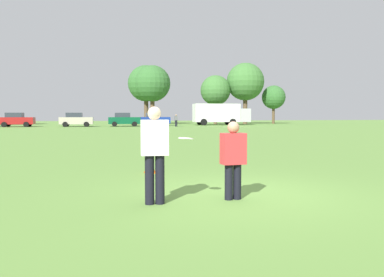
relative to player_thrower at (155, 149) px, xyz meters
name	(u,v)px	position (x,y,z in m)	size (l,w,h in m)	color
ground_plane	(242,194)	(1.80, 0.46, -0.96)	(187.51, 187.51, 0.00)	#608C3D
player_thrower	(155,149)	(0.00, 0.00, 0.00)	(0.49, 0.30, 1.71)	black
player_defender	(233,156)	(1.46, 0.02, -0.16)	(0.45, 0.28, 1.44)	black
frisbee	(186,139)	(0.56, 0.00, 0.18)	(0.27, 0.27, 0.07)	white
traffic_cone	(151,165)	(0.44, 3.66, -0.73)	(0.32, 0.32, 0.48)	#D8590C
parked_car_center	(16,120)	(-10.68, 47.63, -0.04)	(4.28, 2.36, 1.82)	maroon
parked_car_mid_right	(76,120)	(-3.28, 46.40, -0.04)	(4.28, 2.36, 1.82)	#B7AD99
parked_car_near_right	(124,119)	(2.88, 46.38, -0.04)	(4.28, 2.36, 1.82)	#0C4C2D
parked_car_far_right	(155,119)	(7.37, 48.73, -0.04)	(4.28, 2.36, 1.82)	navy
box_truck	(220,113)	(17.44, 49.58, 0.79)	(8.60, 3.26, 3.18)	white
bystander_far_jogger	(176,120)	(9.47, 43.82, -0.06)	(0.46, 0.28, 1.61)	black
tree_east_birch	(146,84)	(7.48, 58.75, 5.75)	(6.01, 6.01, 9.76)	brown
tree_east_oak	(152,84)	(8.29, 57.14, 5.63)	(5.90, 5.90, 9.59)	brown
tree_far_east_pine	(215,91)	(18.64, 55.80, 4.60)	(4.98, 4.98, 8.09)	brown
tree_far_west_pine	(245,82)	(23.82, 55.56, 6.10)	(6.32, 6.32, 10.27)	brown
tree_horizon_center	(274,97)	(29.36, 56.22, 3.60)	(4.09, 4.09, 6.64)	brown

